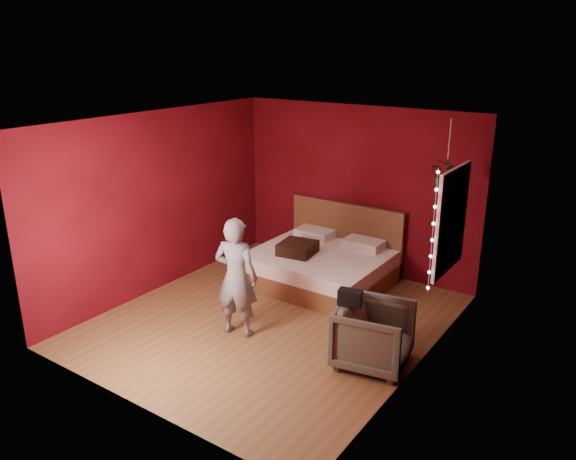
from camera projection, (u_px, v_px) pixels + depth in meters
The scene contains 10 objects.
floor at pixel (272, 320), 7.41m from camera, with size 4.50×4.50×0.00m, color brown.
room_walls at pixel (271, 197), 6.88m from camera, with size 4.04×4.54×2.62m.
window at pixel (451, 220), 6.58m from camera, with size 0.05×0.97×1.27m.
fairy_lights at pixel (433, 232), 6.19m from camera, with size 0.04×0.04×1.45m.
bed at pixel (323, 264), 8.52m from camera, with size 1.96×1.66×1.08m.
person at pixel (236, 277), 6.84m from camera, with size 0.56×0.36×1.52m, color slate.
armchair at pixel (374, 335), 6.29m from camera, with size 0.79×0.81×0.74m, color #575745.
handbag at pixel (350, 298), 6.15m from camera, with size 0.26×0.13×0.19m, color black.
throw_pillow at pixel (298, 248), 8.33m from camera, with size 0.50×0.50×0.18m, color black.
hanging_plant at pixel (446, 175), 7.09m from camera, with size 0.47×0.44×0.92m.
Camera 1 is at (3.94, -5.35, 3.50)m, focal length 35.00 mm.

